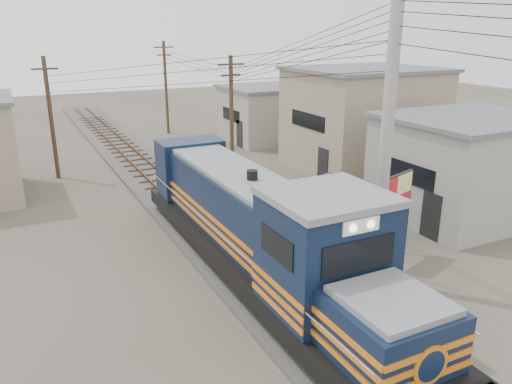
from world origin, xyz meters
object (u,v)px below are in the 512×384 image
locomotive (260,231)px  billboard (395,198)px  vendor (351,192)px  market_umbrella (330,177)px

locomotive → billboard: locomotive is taller
billboard → vendor: bearing=48.7°
locomotive → vendor: (7.50, 4.83, -1.09)m
locomotive → market_umbrella: 6.77m
vendor → billboard: bearing=50.9°
vendor → market_umbrella: bearing=8.9°
billboard → vendor: billboard is taller
billboard → market_umbrella: billboard is taller
market_umbrella → billboard: bearing=-94.9°
market_umbrella → vendor: (1.97, 0.93, -1.24)m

